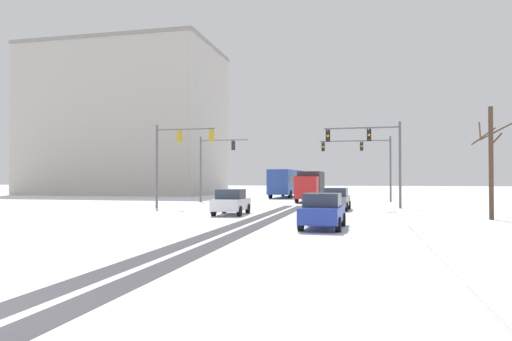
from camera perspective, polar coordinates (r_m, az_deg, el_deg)
wheel_track_left_lane at (r=22.88m, az=-2.48°, el=-6.73°), size 0.80×34.01×0.01m
wheel_track_right_lane at (r=22.61m, az=0.25°, el=-6.80°), size 0.84×34.01×0.01m
sidewalk_kerb_right at (r=20.91m, az=24.38°, el=-7.02°), size 4.00×34.01×0.12m
traffic_signal_far_left at (r=45.80m, az=-5.32°, el=1.56°), size 4.89×0.38×6.50m
traffic_signal_near_right at (r=35.48m, az=14.24°, el=2.79°), size 5.62×0.39×6.50m
traffic_signal_near_left at (r=36.28m, az=-9.80°, el=2.63°), size 4.87×0.47×6.50m
traffic_signal_far_right at (r=47.41m, az=13.29°, el=1.89°), size 7.04×0.46×6.50m
car_grey_lead at (r=34.17m, az=9.88°, el=-3.47°), size 1.98×4.18×1.62m
car_white_second at (r=29.35m, az=-3.08°, el=-3.89°), size 1.98×4.17×1.62m
car_blue_third at (r=21.39m, az=8.23°, el=-4.93°), size 1.95×4.16×1.62m
bus_oncoming at (r=57.73m, az=3.82°, el=-1.33°), size 2.99×11.09×3.38m
box_truck_delivery at (r=46.55m, az=6.70°, el=-1.83°), size 2.37×7.43×3.02m
bare_tree_sidewalk_mid at (r=28.96m, az=26.99°, el=1.18°), size 2.20×1.77×6.32m
office_building_far_left_block at (r=73.23m, az=-15.64°, el=5.79°), size 27.47×17.06×21.89m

